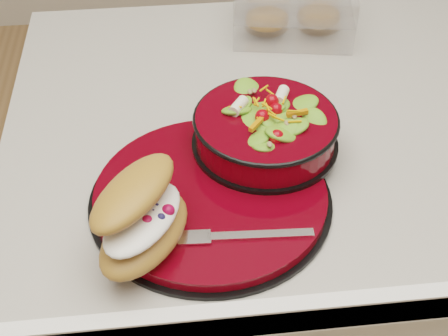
{
  "coord_description": "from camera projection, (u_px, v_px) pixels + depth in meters",
  "views": [
    {
      "loc": [
        -0.37,
        -0.77,
        1.48
      ],
      "look_at": [
        -0.3,
        -0.17,
        0.94
      ],
      "focal_mm": 50.0,
      "sensor_mm": 36.0,
      "label": 1
    }
  ],
  "objects": [
    {
      "name": "fork",
      "position": [
        241.0,
        236.0,
        0.75
      ],
      "size": [
        0.17,
        0.03,
        0.0
      ],
      "rotation": [
        0.0,
        0.0,
        1.52
      ],
      "color": "silver",
      "rests_on": "dinner_plate"
    },
    {
      "name": "salad_bowl",
      "position": [
        266.0,
        126.0,
        0.86
      ],
      "size": [
        0.21,
        0.21,
        0.09
      ],
      "rotation": [
        0.0,
        0.0,
        -0.15
      ],
      "color": "black",
      "rests_on": "dinner_plate"
    },
    {
      "name": "pastry_box",
      "position": [
        293.0,
        10.0,
        1.12
      ],
      "size": [
        0.23,
        0.19,
        0.09
      ],
      "rotation": [
        0.0,
        0.0,
        -0.18
      ],
      "color": "white",
      "rests_on": "island_counter"
    },
    {
      "name": "dinner_plate",
      "position": [
        211.0,
        196.0,
        0.82
      ],
      "size": [
        0.32,
        0.32,
        0.02
      ],
      "rotation": [
        0.0,
        0.0,
        0.09
      ],
      "color": "black",
      "rests_on": "island_counter"
    },
    {
      "name": "island_counter",
      "position": [
        361.0,
        279.0,
        1.29
      ],
      "size": [
        1.24,
        0.74,
        0.9
      ],
      "color": "white",
      "rests_on": "ground"
    },
    {
      "name": "croissant",
      "position": [
        143.0,
        217.0,
        0.72
      ],
      "size": [
        0.15,
        0.18,
        0.09
      ],
      "rotation": [
        0.0,
        0.0,
        1.01
      ],
      "color": "#B37636",
      "rests_on": "dinner_plate"
    }
  ]
}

